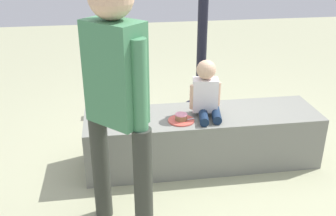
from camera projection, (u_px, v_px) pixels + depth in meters
ground_plane at (201, 161)px, 3.60m from camera, size 12.00×12.00×0.00m
concrete_ledge at (202, 138)px, 3.51m from camera, size 2.03×0.56×0.47m
child_seated at (206, 92)px, 3.30m from camera, size 0.28×0.33×0.48m
adult_standing at (116, 90)px, 2.40m from camera, size 0.40×0.40×1.72m
cake_plate at (181, 119)px, 3.28m from camera, size 0.22×0.22×0.07m
gift_bag at (112, 101)px, 4.47m from camera, size 0.23×0.12×0.36m
railing_post at (201, 68)px, 4.49m from camera, size 0.36×0.36×1.28m
water_bottle_near_gift at (140, 103)px, 4.59m from camera, size 0.07×0.07×0.20m
party_cup_red at (102, 131)px, 4.03m from camera, size 0.09×0.09×0.11m
handbag_black_leather at (200, 120)px, 4.12m from camera, size 0.26×0.12×0.33m
handbag_brown_canvas at (139, 130)px, 3.93m from camera, size 0.30×0.11×0.32m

